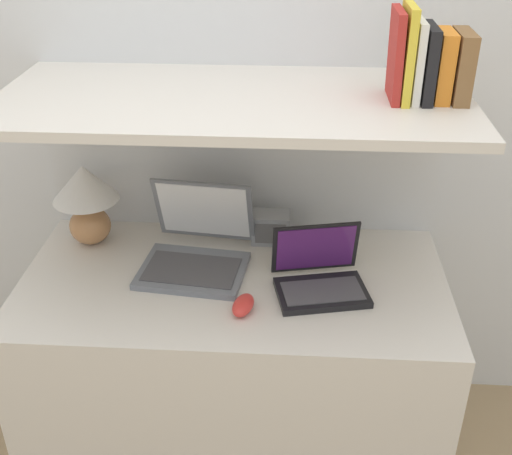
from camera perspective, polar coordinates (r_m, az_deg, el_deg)
name	(u,v)px	position (r m, az deg, el deg)	size (l,w,h in m)	color
wall_back	(243,92)	(2.14, -1.20, 11.98)	(6.00, 0.05, 2.40)	silver
desk	(235,370)	(2.21, -1.85, -12.52)	(1.31, 0.68, 0.73)	silver
back_riser	(243,247)	(2.34, -1.15, -1.71)	(1.31, 0.04, 1.27)	silver
shelf	(233,100)	(1.80, -2.10, 11.23)	(1.31, 0.61, 0.03)	silver
table_lamp	(86,196)	(2.16, -14.88, 2.73)	(0.22, 0.22, 0.28)	#B27A4C
laptop_large	(197,250)	(2.03, -5.30, -1.98)	(0.36, 0.37, 0.25)	slate
laptop_small	(320,277)	(1.92, 5.68, -4.41)	(0.30, 0.26, 0.19)	black
computer_mouse	(243,305)	(1.84, -1.15, -6.92)	(0.08, 0.11, 0.04)	red
router_box	(271,227)	(2.15, 1.34, 0.01)	(0.13, 0.09, 0.10)	gray
book_brown	(461,66)	(1.82, 17.76, 13.47)	(0.04, 0.15, 0.18)	brown
book_orange	(443,66)	(1.81, 16.26, 13.62)	(0.04, 0.13, 0.18)	orange
book_black	(427,63)	(1.80, 14.97, 13.92)	(0.03, 0.16, 0.20)	black
book_white	(416,60)	(1.79, 14.04, 14.23)	(0.02, 0.15, 0.21)	silver
book_yellow	(406,53)	(1.78, 13.23, 14.86)	(0.02, 0.17, 0.25)	gold
book_red	(396,55)	(1.78, 12.31, 14.73)	(0.03, 0.15, 0.24)	#A82823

